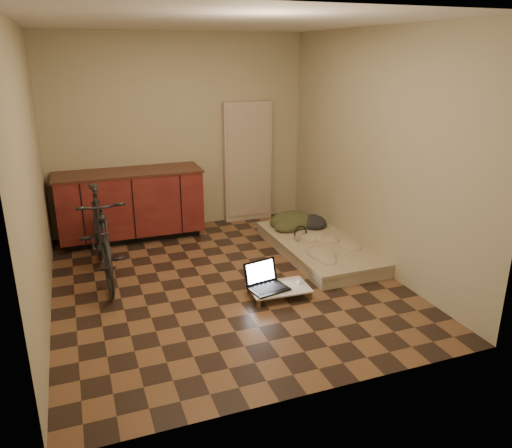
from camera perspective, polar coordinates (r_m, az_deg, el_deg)
name	(u,v)px	position (r m, az deg, el deg)	size (l,w,h in m)	color
room_shell	(223,163)	(4.99, -3.83, 6.99)	(3.50, 4.00, 2.60)	brown
cabinets	(131,204)	(6.68, -14.14, 2.19)	(1.84, 0.62, 0.91)	black
appliance_panel	(248,162)	(7.18, -0.97, 7.08)	(0.70, 0.10, 1.70)	#C2B099
bicycle	(101,231)	(5.53, -17.34, -0.77)	(0.50, 1.68, 1.09)	black
futon	(318,247)	(6.15, 7.10, -2.65)	(0.91, 1.88, 0.16)	#BBAD95
clothing_pile	(298,216)	(6.61, 4.82, 0.93)	(0.65, 0.54, 0.26)	#383D23
headphones	(301,233)	(6.14, 5.12, -1.05)	(0.22, 0.21, 0.15)	black
lap_desk	(279,288)	(5.07, 2.65, -7.34)	(0.62, 0.42, 0.10)	brown
laptop	(266,283)	(5.03, 1.15, -6.75)	(0.42, 0.39, 0.25)	black
mouse	(299,282)	(5.16, 4.94, -6.57)	(0.06, 0.09, 0.03)	white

